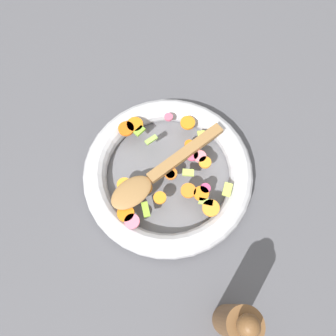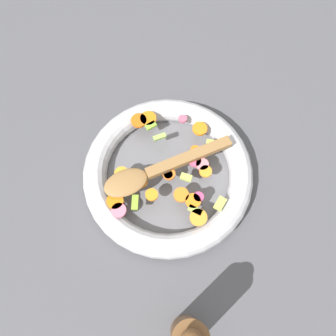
% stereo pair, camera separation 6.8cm
% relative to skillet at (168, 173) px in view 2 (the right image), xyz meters
% --- Properties ---
extents(ground_plane, '(4.00, 4.00, 0.00)m').
position_rel_skillet_xyz_m(ground_plane, '(0.00, 0.00, -0.02)').
color(ground_plane, '#4C4C51').
extents(skillet, '(0.36, 0.36, 0.05)m').
position_rel_skillet_xyz_m(skillet, '(0.00, 0.00, 0.00)').
color(skillet, slate).
rests_on(skillet, ground_plane).
extents(chopped_vegetables, '(0.29, 0.28, 0.01)m').
position_rel_skillet_xyz_m(chopped_vegetables, '(0.01, -0.00, 0.03)').
color(chopped_vegetables, orange).
rests_on(chopped_vegetables, skillet).
extents(wooden_spoon, '(0.09, 0.28, 0.01)m').
position_rel_skillet_xyz_m(wooden_spoon, '(-0.01, -0.03, 0.04)').
color(wooden_spoon, olive).
rests_on(wooden_spoon, chopped_vegetables).
extents(pepper_mill, '(0.06, 0.06, 0.19)m').
position_rel_skillet_xyz_m(pepper_mill, '(0.27, -0.15, 0.06)').
color(pepper_mill, brown).
rests_on(pepper_mill, ground_plane).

